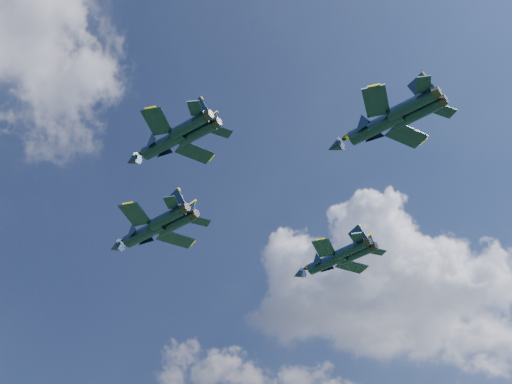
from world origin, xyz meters
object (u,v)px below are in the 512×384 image
object	(u,v)px
jet_lead	(143,233)
jet_left	(162,145)
jet_slot	(372,128)
jet_right	(325,263)

from	to	relation	value
jet_lead	jet_left	size ratio (longest dim) A/B	1.26
jet_lead	jet_left	bearing A→B (deg)	-127.28
jet_slot	jet_right	bearing A→B (deg)	46.13
jet_lead	jet_right	size ratio (longest dim) A/B	1.19
jet_right	jet_slot	size ratio (longest dim) A/B	0.95
jet_lead	jet_right	distance (m)	27.00
jet_lead	jet_left	distance (m)	24.07
jet_lead	jet_left	world-z (taller)	jet_lead
jet_right	jet_left	bearing A→B (deg)	-177.13
jet_right	jet_slot	bearing A→B (deg)	-130.41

